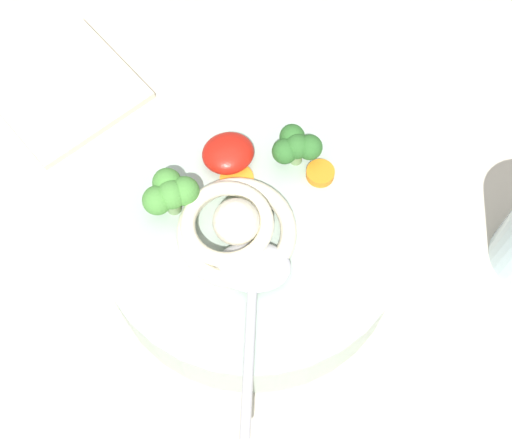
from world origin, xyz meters
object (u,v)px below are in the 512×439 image
Objects in this scene: soup_spoon at (253,283)px; folded_napkin at (65,90)px; soup_bowl at (256,235)px; noodle_pile at (234,227)px.

soup_spoon reaches higher than folded_napkin.
soup_bowl is 2.40× the size of noodle_pile.
folded_napkin is at bearing -66.45° from noodle_pile.
noodle_pile reaches higher than soup_spoon.
noodle_pile reaches higher than folded_napkin.
noodle_pile is 4.87cm from soup_spoon.
soup_bowl is 26.17cm from folded_napkin.
noodle_pile is at bearing -159.38° from soup_spoon.
noodle_pile is at bearing 16.84° from soup_bowl.
soup_bowl is at bearing 118.37° from folded_napkin.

